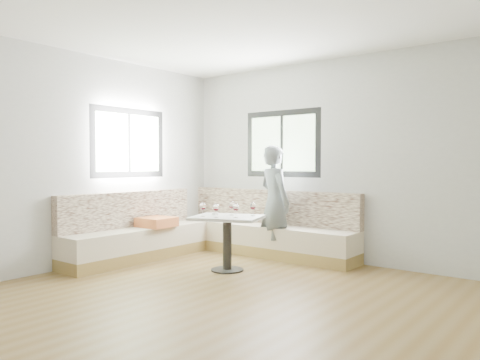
# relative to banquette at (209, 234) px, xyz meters

# --- Properties ---
(room) EXTENTS (5.01, 5.01, 2.81)m
(room) POSITION_rel_banquette_xyz_m (1.51, -1.55, 1.08)
(room) COLOR brown
(room) RESTS_ON ground
(banquette) EXTENTS (2.90, 2.80, 0.95)m
(banquette) POSITION_rel_banquette_xyz_m (0.00, 0.00, 0.00)
(banquette) COLOR olive
(banquette) RESTS_ON ground
(table) EXTENTS (1.01, 0.90, 0.69)m
(table) POSITION_rel_banquette_xyz_m (0.78, -0.53, 0.18)
(table) COLOR black
(table) RESTS_ON ground
(person) EXTENTS (0.69, 0.58, 1.61)m
(person) POSITION_rel_banquette_xyz_m (0.82, 0.48, 0.47)
(person) COLOR slate
(person) RESTS_ON ground
(olive_ramekin) EXTENTS (0.09, 0.09, 0.04)m
(olive_ramekin) POSITION_rel_banquette_xyz_m (0.57, -0.53, 0.38)
(olive_ramekin) COLOR white
(olive_ramekin) RESTS_ON table
(wine_glass_a) EXTENTS (0.08, 0.08, 0.18)m
(wine_glass_a) POSITION_rel_banquette_xyz_m (0.57, -0.76, 0.48)
(wine_glass_a) COLOR white
(wine_glass_a) RESTS_ON table
(wine_glass_b) EXTENTS (0.08, 0.08, 0.18)m
(wine_glass_b) POSITION_rel_banquette_xyz_m (0.79, -0.76, 0.48)
(wine_glass_b) COLOR white
(wine_glass_b) RESTS_ON table
(wine_glass_c) EXTENTS (0.08, 0.08, 0.18)m
(wine_glass_c) POSITION_rel_banquette_xyz_m (0.97, -0.60, 0.48)
(wine_glass_c) COLOR white
(wine_glass_c) RESTS_ON table
(wine_glass_d) EXTENTS (0.08, 0.08, 0.18)m
(wine_glass_d) POSITION_rel_banquette_xyz_m (0.75, -0.41, 0.48)
(wine_glass_d) COLOR white
(wine_glass_d) RESTS_ON table
(wine_glass_e) EXTENTS (0.08, 0.08, 0.18)m
(wine_glass_e) POSITION_rel_banquette_xyz_m (1.02, -0.31, 0.48)
(wine_glass_e) COLOR white
(wine_glass_e) RESTS_ON table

